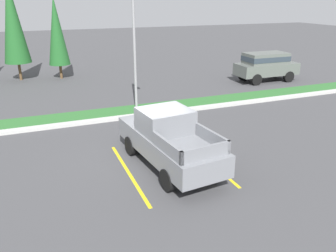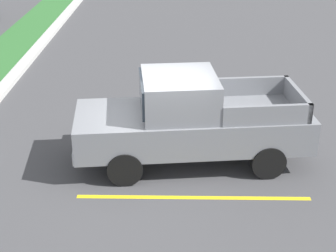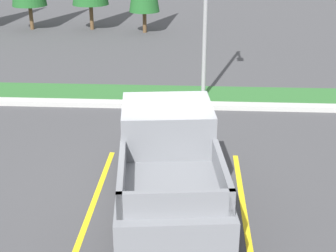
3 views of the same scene
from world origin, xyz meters
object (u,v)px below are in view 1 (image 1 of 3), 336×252
Objects in this scene: cypress_tree_center at (12,21)px; cypress_tree_right_inner at (56,31)px; street_light at (135,42)px; suv_distant at (266,65)px; pickup_truck_main at (168,139)px.

cypress_tree_center is 3.05m from cypress_tree_right_inner.
street_light reaches higher than cypress_tree_right_inner.
cypress_tree_right_inner is at bearing -11.79° from cypress_tree_center.
street_light is 0.87× the size of cypress_tree_center.
suv_distant is 18.59m from cypress_tree_center.
pickup_truck_main is 17.02m from cypress_tree_right_inner.
cypress_tree_center reaches higher than street_light.
street_light is at bearing -161.62° from suv_distant.
pickup_truck_main is 0.74× the size of cypress_tree_center.
cypress_tree_center is at bearing 156.88° from suv_distant.
cypress_tree_center is at bearing 118.30° from street_light.
cypress_tree_center is (-16.87, 7.20, 3.06)m from suv_distant.
cypress_tree_center is (-5.07, 17.30, 3.25)m from pickup_truck_main.
street_light is 1.06× the size of cypress_tree_right_inner.
cypress_tree_center reaches higher than suv_distant.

